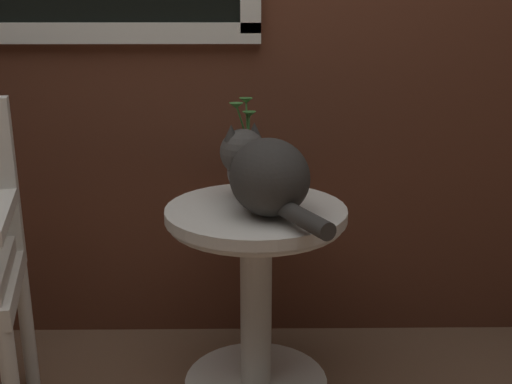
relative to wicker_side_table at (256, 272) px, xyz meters
name	(u,v)px	position (x,y,z in m)	size (l,w,h in m)	color
wicker_side_table	(256,272)	(0.00, 0.00, 0.00)	(0.56, 0.56, 0.63)	silver
cat	(265,173)	(0.03, -0.04, 0.33)	(0.32, 0.51, 0.25)	#33302D
pewter_vase_with_ivy	(248,167)	(-0.02, 0.12, 0.31)	(0.14, 0.14, 0.31)	slate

